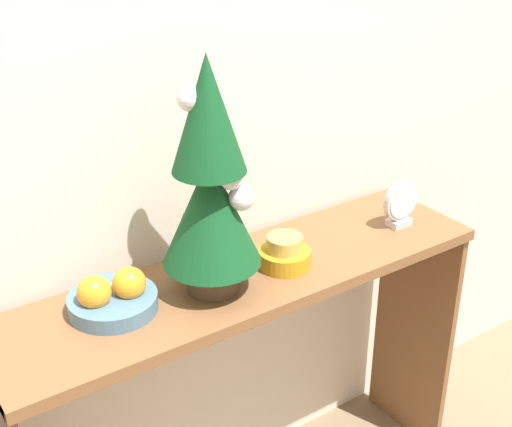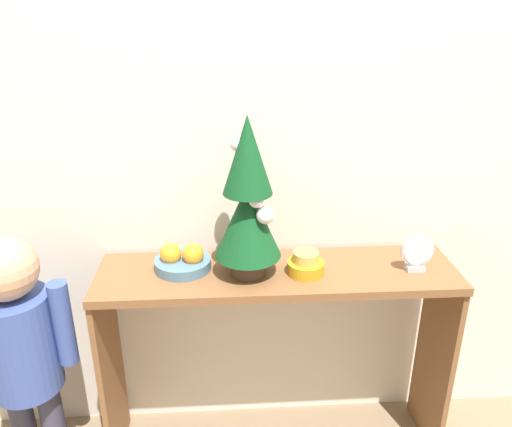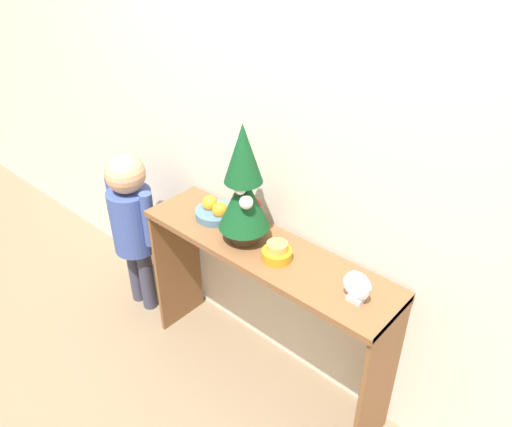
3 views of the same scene
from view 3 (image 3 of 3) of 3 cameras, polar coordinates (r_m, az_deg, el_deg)
ground_plane at (r=2.67m, az=-1.71°, el=-19.61°), size 12.00×12.00×0.00m
back_wall at (r=2.11m, az=4.82°, el=8.39°), size 7.00×0.05×2.50m
console_table at (r=2.31m, az=0.89°, el=-7.59°), size 1.27×0.33×0.81m
mini_tree at (r=2.10m, az=-1.43°, el=3.06°), size 0.23×0.23×0.56m
fruit_bowl at (r=2.39m, az=-4.63°, el=0.31°), size 0.20×0.20×0.10m
singing_bowl at (r=2.11m, az=2.41°, el=-4.47°), size 0.13×0.13×0.08m
desk_clock at (r=1.92m, az=11.43°, el=-8.30°), size 0.11×0.04×0.13m
child_figure at (r=2.83m, az=-13.98°, el=-0.44°), size 0.38×0.24×0.99m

